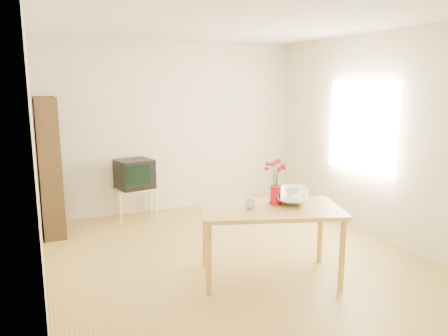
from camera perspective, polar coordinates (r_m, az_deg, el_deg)
name	(u,v)px	position (r m, az deg, el deg)	size (l,w,h in m)	color
room	(237,145)	(4.76, 1.74, 2.97)	(4.50, 4.50, 4.50)	#AB873C
table	(270,215)	(4.43, 6.02, -6.12)	(1.57, 1.19, 0.75)	gold
tv_stand	(135,193)	(6.56, -11.53, -3.18)	(0.60, 0.45, 0.46)	#D7C079
bookshelf	(50,171)	(6.12, -21.81, -0.41)	(0.28, 0.70, 1.80)	#312110
pitcher	(275,196)	(4.50, 6.73, -3.61)	(0.13, 0.21, 0.20)	red
flowers	(276,172)	(4.44, 6.82, -0.49)	(0.22, 0.22, 0.31)	red
mug	(250,204)	(4.32, 3.41, -4.77)	(0.11, 0.11, 0.09)	white
bowl	(293,178)	(4.67, 9.04, -1.33)	(0.49, 0.49, 0.46)	white
teacup_a	(290,182)	(4.65, 8.61, -1.88)	(0.08, 0.08, 0.07)	white
teacup_b	(296,182)	(4.72, 9.35, -1.78)	(0.07, 0.07, 0.06)	white
television	(134,173)	(6.51, -11.65, -0.69)	(0.56, 0.54, 0.42)	black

